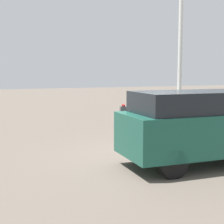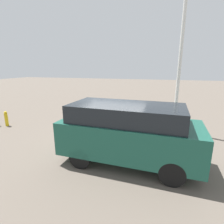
{
  "view_description": "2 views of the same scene",
  "coord_description": "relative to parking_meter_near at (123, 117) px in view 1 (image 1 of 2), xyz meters",
  "views": [
    {
      "loc": [
        -4.68,
        -8.67,
        2.51
      ],
      "look_at": [
        -0.92,
        0.61,
        1.3
      ],
      "focal_mm": 55.0,
      "sensor_mm": 36.0,
      "label": 1
    },
    {
      "loc": [
        1.96,
        -6.43,
        3.1
      ],
      "look_at": [
        -0.14,
        0.54,
        1.22
      ],
      "focal_mm": 28.0,
      "sensor_mm": 36.0,
      "label": 2
    }
  ],
  "objects": [
    {
      "name": "lamp_post",
      "position": [
        3.09,
        1.76,
        0.9
      ],
      "size": [
        0.44,
        0.44,
        6.2
      ],
      "color": "beige",
      "rests_on": "ground"
    },
    {
      "name": "parking_meter_near",
      "position": [
        0.0,
        0.0,
        0.0
      ],
      "size": [
        0.21,
        0.13,
        1.53
      ],
      "rotation": [
        0.0,
        0.0,
        -0.08
      ],
      "color": "gray",
      "rests_on": "ground"
    },
    {
      "name": "ground_plane",
      "position": [
        0.54,
        -0.63,
        -1.13
      ],
      "size": [
        80.0,
        80.0,
        0.0
      ],
      "primitive_type": "plane",
      "color": "#60564C"
    },
    {
      "name": "parked_van",
      "position": [
        1.49,
        -1.84,
        -0.04
      ],
      "size": [
        4.47,
        1.95,
        1.98
      ],
      "rotation": [
        0.0,
        0.0,
        -0.03
      ],
      "color": "#195142",
      "rests_on": "ground"
    }
  ]
}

